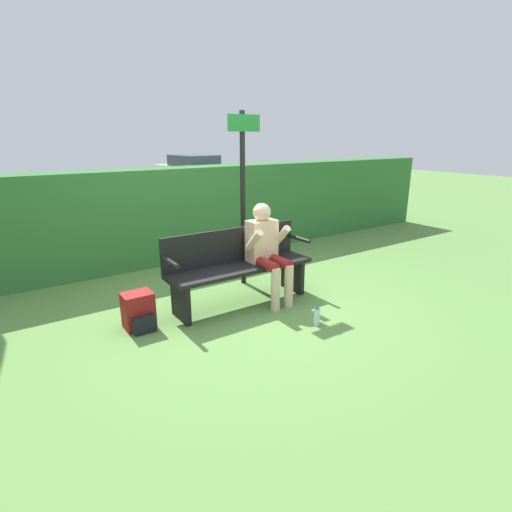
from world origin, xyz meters
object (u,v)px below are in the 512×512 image
(backpack, at_px, (139,312))
(signpost, at_px, (243,189))
(person_seated, at_px, (267,247))
(parked_car, at_px, (194,171))
(park_bench, at_px, (238,265))
(water_bottle, at_px, (317,317))

(backpack, distance_m, signpost, 2.11)
(person_seated, distance_m, signpost, 0.94)
(signpost, xyz_separation_m, parked_car, (4.54, 11.01, -0.72))
(park_bench, bearing_deg, person_seated, -21.04)
(person_seated, relative_size, signpost, 0.53)
(backpack, height_order, water_bottle, backpack)
(water_bottle, bearing_deg, signpost, 88.21)
(park_bench, height_order, parked_car, parked_car)
(water_bottle, distance_m, signpost, 2.01)
(park_bench, relative_size, signpost, 0.80)
(park_bench, relative_size, backpack, 4.69)
(park_bench, relative_size, water_bottle, 8.78)
(water_bottle, height_order, signpost, signpost)
(backpack, bearing_deg, person_seated, -4.82)
(backpack, height_order, signpost, signpost)
(backpack, distance_m, parked_car, 13.13)
(person_seated, xyz_separation_m, signpost, (0.09, 0.67, 0.64))
(park_bench, height_order, signpost, signpost)
(park_bench, relative_size, parked_car, 0.45)
(backpack, relative_size, water_bottle, 1.87)
(person_seated, xyz_separation_m, parked_car, (4.63, 11.68, -0.08))
(water_bottle, xyz_separation_m, parked_car, (4.59, 12.59, 0.51))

